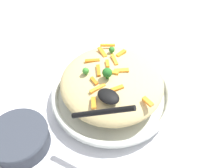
{
  "coord_description": "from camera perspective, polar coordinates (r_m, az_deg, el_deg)",
  "views": [
    {
      "loc": [
        0.25,
        -0.34,
        0.57
      ],
      "look_at": [
        0.0,
        0.0,
        0.07
      ],
      "focal_mm": 39.8,
      "sensor_mm": 36.0,
      "label": 1
    }
  ],
  "objects": [
    {
      "name": "carrot_piece_7",
      "position": [
        0.66,
        0.54,
        5.58
      ],
      "size": [
        0.04,
        0.03,
        0.01
      ],
      "primitive_type": "cube",
      "rotation": [
        0.0,
        0.0,
        2.51
      ],
      "color": "orange",
      "rests_on": "pasta_mound"
    },
    {
      "name": "carrot_piece_8",
      "position": [
        0.69,
        -2.25,
        7.32
      ],
      "size": [
        0.04,
        0.03,
        0.01
      ],
      "primitive_type": "cube",
      "rotation": [
        0.0,
        0.0,
        5.79
      ],
      "color": "orange",
      "rests_on": "pasta_mound"
    },
    {
      "name": "carrot_piece_1",
      "position": [
        0.67,
        -4.52,
        5.34
      ],
      "size": [
        0.04,
        0.03,
        0.01
      ],
      "primitive_type": "cube",
      "rotation": [
        0.0,
        0.0,
        3.85
      ],
      "color": "orange",
      "rests_on": "pasta_mound"
    },
    {
      "name": "carrot_piece_2",
      "position": [
        0.65,
        -1.05,
        4.71
      ],
      "size": [
        0.02,
        0.02,
        0.01
      ],
      "primitive_type": "cube",
      "rotation": [
        0.0,
        0.0,
        5.46
      ],
      "color": "orange",
      "rests_on": "pasta_mound"
    },
    {
      "name": "carrot_piece_9",
      "position": [
        0.58,
        -4.25,
        -4.34
      ],
      "size": [
        0.03,
        0.03,
        0.01
      ],
      "primitive_type": "cube",
      "rotation": [
        0.0,
        0.0,
        2.28
      ],
      "color": "orange",
      "rests_on": "pasta_mound"
    },
    {
      "name": "carrot_piece_4",
      "position": [
        0.6,
        1.17,
        -1.03
      ],
      "size": [
        0.02,
        0.03,
        0.01
      ],
      "primitive_type": "cube",
      "rotation": [
        0.0,
        0.0,
        1.05
      ],
      "color": "orange",
      "rests_on": "pasta_mound"
    },
    {
      "name": "carrot_piece_13",
      "position": [
        0.63,
        0.15,
        2.97
      ],
      "size": [
        0.03,
        0.02,
        0.01
      ],
      "primitive_type": "cube",
      "rotation": [
        0.0,
        0.0,
        3.54
      ],
      "color": "orange",
      "rests_on": "pasta_mound"
    },
    {
      "name": "pasta_mound",
      "position": [
        0.66,
        -0.0,
        0.37
      ],
      "size": [
        0.28,
        0.27,
        0.07
      ],
      "primitive_type": "ellipsoid",
      "color": "#D1BA7A",
      "rests_on": "serving_bowl"
    },
    {
      "name": "carrot_piece_6",
      "position": [
        0.61,
        -4.13,
        0.71
      ],
      "size": [
        0.03,
        0.02,
        0.01
      ],
      "primitive_type": "cube",
      "rotation": [
        0.0,
        0.0,
        2.79
      ],
      "color": "orange",
      "rests_on": "pasta_mound"
    },
    {
      "name": "broccoli_floret_0",
      "position": [
        0.61,
        -1.4,
        2.72
      ],
      "size": [
        0.02,
        0.02,
        0.03
      ],
      "color": "#205B1C",
      "rests_on": "pasta_mound"
    },
    {
      "name": "carrot_piece_0",
      "position": [
        0.63,
        2.2,
        3.08
      ],
      "size": [
        0.03,
        0.03,
        0.01
      ],
      "primitive_type": "cube",
      "rotation": [
        0.0,
        0.0,
        3.87
      ],
      "color": "orange",
      "rests_on": "pasta_mound"
    },
    {
      "name": "serving_spoon",
      "position": [
        0.55,
        -1.29,
        -3.98
      ],
      "size": [
        0.13,
        0.11,
        0.08
      ],
      "color": "black",
      "rests_on": "pasta_mound"
    },
    {
      "name": "carrot_piece_12",
      "position": [
        0.69,
        2.1,
        7.02
      ],
      "size": [
        0.02,
        0.03,
        0.01
      ],
      "primitive_type": "cube",
      "rotation": [
        0.0,
        0.0,
        1.41
      ],
      "color": "orange",
      "rests_on": "pasta_mound"
    },
    {
      "name": "carrot_piece_11",
      "position": [
        0.58,
        8.22,
        -4.03
      ],
      "size": [
        0.03,
        0.02,
        0.01
      ],
      "primitive_type": "cube",
      "rotation": [
        0.0,
        0.0,
        6.01
      ],
      "color": "orange",
      "rests_on": "pasta_mound"
    },
    {
      "name": "carrot_piece_3",
      "position": [
        0.6,
        -3.4,
        -1.01
      ],
      "size": [
        0.02,
        0.04,
        0.01
      ],
      "primitive_type": "cube",
      "rotation": [
        0.0,
        0.0,
        4.34
      ],
      "color": "orange",
      "rests_on": "pasta_mound"
    },
    {
      "name": "broccoli_floret_2",
      "position": [
        0.63,
        -6.06,
        3.0
      ],
      "size": [
        0.02,
        0.02,
        0.02
      ],
      "color": "#377928",
      "rests_on": "pasta_mound"
    },
    {
      "name": "ground_plane",
      "position": [
        0.71,
        -0.0,
        -3.38
      ],
      "size": [
        2.4,
        2.4,
        0.0
      ],
      "primitive_type": "plane",
      "color": "silver"
    },
    {
      "name": "companion_bowl",
      "position": [
        0.65,
        -20.58,
        -11.53
      ],
      "size": [
        0.15,
        0.15,
        0.05
      ],
      "color": "#333842",
      "rests_on": "ground_plane"
    },
    {
      "name": "carrot_piece_10",
      "position": [
        0.71,
        -1.01,
        8.93
      ],
      "size": [
        0.04,
        0.03,
        0.01
      ],
      "primitive_type": "cube",
      "rotation": [
        0.0,
        0.0,
        0.63
      ],
      "color": "orange",
      "rests_on": "pasta_mound"
    },
    {
      "name": "broccoli_floret_1",
      "position": [
        0.69,
        -0.05,
        7.88
      ],
      "size": [
        0.02,
        0.02,
        0.02
      ],
      "color": "#296820",
      "rests_on": "pasta_mound"
    },
    {
      "name": "serving_bowl",
      "position": [
        0.7,
        -0.0,
        -2.32
      ],
      "size": [
        0.34,
        0.34,
        0.04
      ],
      "color": "silver",
      "rests_on": "ground_plane"
    },
    {
      "name": "carrot_piece_5",
      "position": [
        0.63,
        -3.15,
        3.12
      ],
      "size": [
        0.03,
        0.03,
        0.01
      ],
      "primitive_type": "cube",
      "rotation": [
        0.0,
        0.0,
        2.31
      ],
      "color": "orange",
      "rests_on": "pasta_mound"
    }
  ]
}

